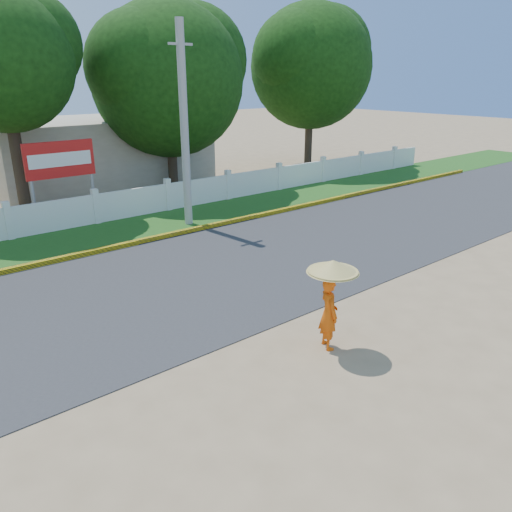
# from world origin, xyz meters

# --- Properties ---
(ground) EXTENTS (120.00, 120.00, 0.00)m
(ground) POSITION_xyz_m (0.00, 0.00, 0.00)
(ground) COLOR #9E8460
(ground) RESTS_ON ground
(road) EXTENTS (60.00, 7.00, 0.02)m
(road) POSITION_xyz_m (0.00, 4.50, 0.01)
(road) COLOR #38383A
(road) RESTS_ON ground
(grass_verge) EXTENTS (60.00, 3.50, 0.03)m
(grass_verge) POSITION_xyz_m (0.00, 9.75, 0.01)
(grass_verge) COLOR #2D601E
(grass_verge) RESTS_ON ground
(curb) EXTENTS (40.00, 0.18, 0.16)m
(curb) POSITION_xyz_m (0.00, 8.05, 0.08)
(curb) COLOR yellow
(curb) RESTS_ON ground
(fence) EXTENTS (40.00, 0.10, 1.10)m
(fence) POSITION_xyz_m (0.00, 11.20, 0.55)
(fence) COLOR silver
(fence) RESTS_ON ground
(building_near) EXTENTS (10.00, 6.00, 3.20)m
(building_near) POSITION_xyz_m (3.00, 18.00, 1.60)
(building_near) COLOR #B7AD99
(building_near) RESTS_ON ground
(utility_pole) EXTENTS (0.28, 0.28, 6.93)m
(utility_pole) POSITION_xyz_m (2.56, 8.98, 3.46)
(utility_pole) COLOR #9A9997
(utility_pole) RESTS_ON ground
(monk_with_parasol) EXTENTS (1.02, 1.02, 1.85)m
(monk_with_parasol) POSITION_xyz_m (-0.01, -0.29, 1.21)
(monk_with_parasol) COLOR #DE520B
(monk_with_parasol) RESTS_ON ground
(billboard) EXTENTS (2.50, 0.13, 2.95)m
(billboard) POSITION_xyz_m (-0.71, 12.30, 2.14)
(billboard) COLOR gray
(billboard) RESTS_ON ground
(tree_row) EXTENTS (34.31, 7.52, 9.08)m
(tree_row) POSITION_xyz_m (2.36, 14.54, 5.05)
(tree_row) COLOR #473828
(tree_row) RESTS_ON ground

